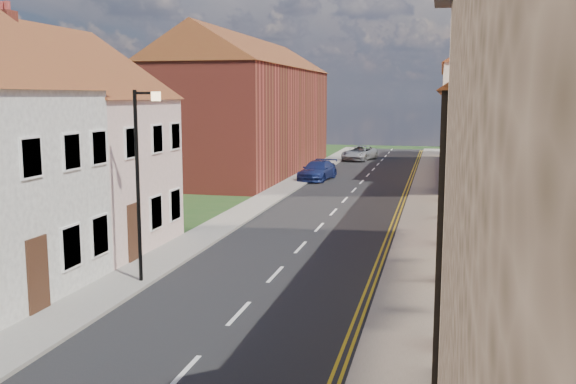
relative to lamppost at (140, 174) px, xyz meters
name	(u,v)px	position (x,y,z in m)	size (l,w,h in m)	color
road	(319,227)	(3.81, 10.00, -3.53)	(7.00, 90.00, 0.02)	black
pavement_left	(227,222)	(-0.59, 10.00, -3.48)	(1.80, 90.00, 0.12)	#9B948D
pavement_right	(418,231)	(8.21, 10.00, -3.48)	(1.80, 90.00, 0.12)	#9B948D
cottage_r_cream_mid	(573,143)	(13.11, 3.50, 0.94)	(8.30, 5.20, 9.00)	beige
cottage_r_pink	(546,133)	(13.11, 8.90, 0.94)	(8.30, 6.00, 9.00)	beige
cottage_r_white_far	(528,127)	(13.11, 14.30, 0.94)	(8.30, 5.20, 9.00)	white
cottage_r_cream_far	(516,122)	(13.11, 19.70, 0.94)	(8.30, 6.00, 9.00)	beige
cottage_l_pink	(54,137)	(-5.49, 3.85, 0.83)	(8.30, 6.30, 8.80)	beige
block_right_far	(495,104)	(13.11, 35.00, 1.76)	(8.30, 24.20, 10.50)	beige
block_left_far	(249,104)	(-5.49, 30.00, 1.76)	(8.30, 24.20, 10.50)	maroon
lamppost	(140,174)	(0.00, 0.00, 0.00)	(0.88, 0.15, 6.00)	black
car_far	(318,171)	(0.61, 26.45, -2.86)	(1.90, 4.68, 1.36)	navy
car_distant	(359,153)	(1.76, 41.28, -2.86)	(2.25, 4.88, 1.36)	#A7AAAF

